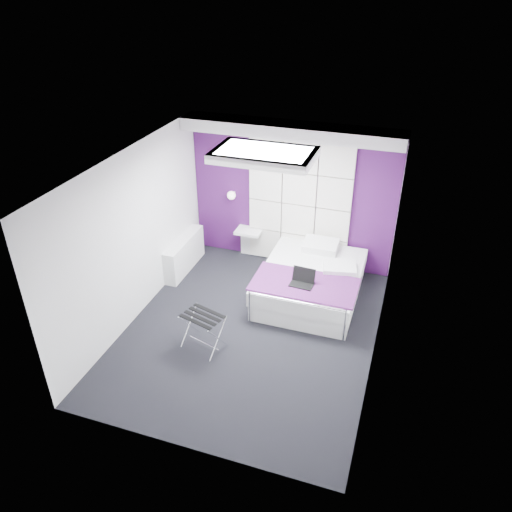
{
  "coord_description": "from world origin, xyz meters",
  "views": [
    {
      "loc": [
        1.95,
        -5.53,
        4.75
      ],
      "look_at": [
        -0.03,
        0.35,
        1.1
      ],
      "focal_mm": 35.0,
      "sensor_mm": 36.0,
      "label": 1
    }
  ],
  "objects": [
    {
      "name": "ceiling",
      "position": [
        0.0,
        0.0,
        2.6
      ],
      "size": [
        4.4,
        4.4,
        0.0
      ],
      "primitive_type": "plane",
      "rotation": [
        3.14,
        0.0,
        0.0
      ],
      "color": "white",
      "rests_on": "wall_back"
    },
    {
      "name": "wall_left",
      "position": [
        -1.8,
        0.0,
        1.3
      ],
      "size": [
        0.0,
        4.4,
        4.4
      ],
      "primitive_type": "plane",
      "rotation": [
        1.57,
        0.0,
        1.57
      ],
      "color": "white",
      "rests_on": "floor"
    },
    {
      "name": "laptop",
      "position": [
        0.6,
        0.7,
        0.6
      ],
      "size": [
        0.35,
        0.25,
        0.25
      ],
      "rotation": [
        0.0,
        0.0,
        -0.06
      ],
      "color": "black",
      "rests_on": "bed"
    },
    {
      "name": "headboard",
      "position": [
        0.15,
        2.14,
        1.17
      ],
      "size": [
        1.8,
        0.08,
        2.3
      ],
      "primitive_type": null,
      "color": "silver",
      "rests_on": "wall_back"
    },
    {
      "name": "luggage_rack",
      "position": [
        -0.51,
        -0.53,
        0.27
      ],
      "size": [
        0.55,
        0.41,
        0.54
      ],
      "rotation": [
        0.0,
        0.0,
        -0.29
      ],
      "color": "silver",
      "rests_on": "floor"
    },
    {
      "name": "soffit",
      "position": [
        0.0,
        1.95,
        2.5
      ],
      "size": [
        3.58,
        0.5,
        0.2
      ],
      "primitive_type": "cube",
      "color": "white",
      "rests_on": "wall_back"
    },
    {
      "name": "wall_right",
      "position": [
        1.8,
        0.0,
        1.3
      ],
      "size": [
        0.0,
        4.4,
        4.4
      ],
      "primitive_type": "plane",
      "rotation": [
        1.57,
        0.0,
        -1.57
      ],
      "color": "white",
      "rests_on": "floor"
    },
    {
      "name": "nightstand",
      "position": [
        -0.73,
        2.02,
        0.56
      ],
      "size": [
        0.46,
        0.36,
        0.05
      ],
      "primitive_type": "cube",
      "color": "white",
      "rests_on": "wall_back"
    },
    {
      "name": "skylight",
      "position": [
        0.0,
        0.6,
        2.55
      ],
      "size": [
        1.36,
        0.86,
        0.12
      ],
      "primitive_type": null,
      "color": "white",
      "rests_on": "ceiling"
    },
    {
      "name": "wall_back",
      "position": [
        0.0,
        2.2,
        1.3
      ],
      "size": [
        3.6,
        0.0,
        3.6
      ],
      "primitive_type": "plane",
      "rotation": [
        1.57,
        0.0,
        0.0
      ],
      "color": "white",
      "rests_on": "floor"
    },
    {
      "name": "accent_wall",
      "position": [
        0.0,
        2.19,
        1.3
      ],
      "size": [
        3.58,
        0.02,
        2.58
      ],
      "primitive_type": "cube",
      "color": "#3F114A",
      "rests_on": "wall_back"
    },
    {
      "name": "bed",
      "position": [
        0.64,
        1.17,
        0.29
      ],
      "size": [
        1.6,
        1.93,
        0.68
      ],
      "color": "white",
      "rests_on": "floor"
    },
    {
      "name": "floor",
      "position": [
        0.0,
        0.0,
        0.0
      ],
      "size": [
        4.4,
        4.4,
        0.0
      ],
      "primitive_type": "plane",
      "color": "black",
      "rests_on": "ground"
    },
    {
      "name": "wall_lamp",
      "position": [
        -1.05,
        2.06,
        1.22
      ],
      "size": [
        0.15,
        0.15,
        0.15
      ],
      "primitive_type": "sphere",
      "color": "white",
      "rests_on": "wall_back"
    },
    {
      "name": "radiator",
      "position": [
        -1.69,
        1.3,
        0.3
      ],
      "size": [
        0.22,
        1.2,
        0.6
      ],
      "primitive_type": "cube",
      "color": "white",
      "rests_on": "floor"
    }
  ]
}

